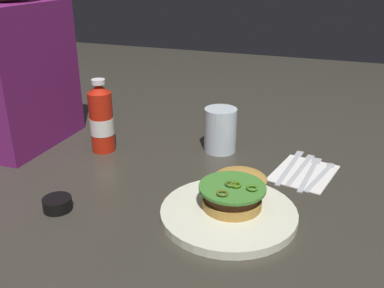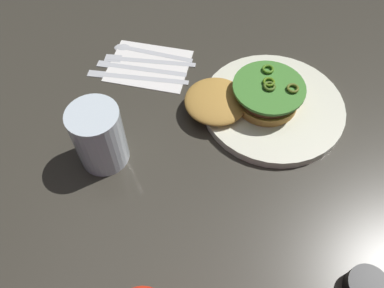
{
  "view_description": "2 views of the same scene",
  "coord_description": "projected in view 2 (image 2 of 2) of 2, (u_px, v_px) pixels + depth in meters",
  "views": [
    {
      "loc": [
        -0.82,
        -0.31,
        0.48
      ],
      "look_at": [
        0.05,
        0.01,
        0.08
      ],
      "focal_mm": 40.36,
      "sensor_mm": 36.0,
      "label": 1
    },
    {
      "loc": [
        0.05,
        0.35,
        0.57
      ],
      "look_at": [
        0.05,
        -0.01,
        0.05
      ],
      "focal_mm": 35.23,
      "sensor_mm": 36.0,
      "label": 2
    }
  ],
  "objects": [
    {
      "name": "ground_plane",
      "position": [
        222.0,
        165.0,
        0.66
      ],
      "size": [
        3.0,
        3.0,
        0.0
      ],
      "primitive_type": "plane",
      "color": "#37332B"
    },
    {
      "name": "dinner_plate",
      "position": [
        273.0,
        106.0,
        0.73
      ],
      "size": [
        0.27,
        0.27,
        0.02
      ],
      "primitive_type": "cylinder",
      "color": "silver",
      "rests_on": "ground_plane"
    },
    {
      "name": "burger_sandwich",
      "position": [
        248.0,
        97.0,
        0.71
      ],
      "size": [
        0.22,
        0.13,
        0.05
      ],
      "color": "#B7863B",
      "rests_on": "dinner_plate"
    },
    {
      "name": "water_glass",
      "position": [
        99.0,
        137.0,
        0.63
      ],
      "size": [
        0.09,
        0.09,
        0.12
      ],
      "primitive_type": "cylinder",
      "color": "silver",
      "rests_on": "ground_plane"
    },
    {
      "name": "condiment_cup",
      "position": [
        366.0,
        287.0,
        0.53
      ],
      "size": [
        0.06,
        0.06,
        0.03
      ],
      "primitive_type": "cylinder",
      "color": "black",
      "rests_on": "ground_plane"
    },
    {
      "name": "napkin",
      "position": [
        149.0,
        65.0,
        0.8
      ],
      "size": [
        0.19,
        0.16,
        0.0
      ],
      "primitive_type": "cube",
      "rotation": [
        0.0,
        0.0,
        -0.22
      ],
      "color": "white",
      "rests_on": "ground_plane"
    },
    {
      "name": "spoon_utensil",
      "position": [
        142.0,
        50.0,
        0.83
      ],
      "size": [
        0.18,
        0.06,
        0.0
      ],
      "color": "silver",
      "rests_on": "napkin"
    },
    {
      "name": "fork_utensil",
      "position": [
        142.0,
        59.0,
        0.81
      ],
      "size": [
        0.2,
        0.04,
        0.0
      ],
      "color": "silver",
      "rests_on": "napkin"
    },
    {
      "name": "butter_knife",
      "position": [
        135.0,
        67.0,
        0.8
      ],
      "size": [
        0.19,
        0.05,
        0.0
      ],
      "color": "silver",
      "rests_on": "napkin"
    },
    {
      "name": "steak_knife",
      "position": [
        131.0,
        76.0,
        0.78
      ],
      "size": [
        0.21,
        0.04,
        0.0
      ],
      "color": "silver",
      "rests_on": "napkin"
    }
  ]
}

